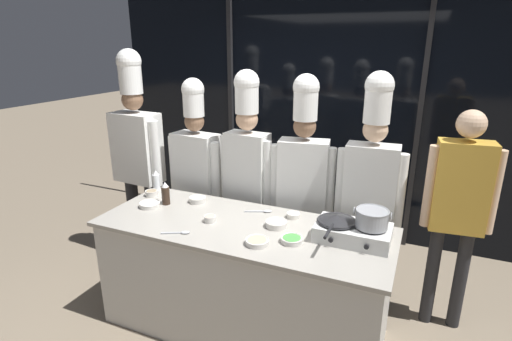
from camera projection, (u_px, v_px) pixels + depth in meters
The scene contains 24 objects.
ground_plane at pixel (244, 326), 3.21m from camera, with size 24.00×24.00×0.00m, color #7F705B.
window_wall_back at pixel (317, 118), 4.53m from camera, with size 5.06×0.09×2.70m.
demo_counter at pixel (243, 277), 3.08m from camera, with size 2.19×0.84×0.89m.
portable_stove at pixel (353, 232), 2.70m from camera, with size 0.50×0.32×0.12m.
frying_pan at pixel (337, 218), 2.71m from camera, with size 0.27×0.47×0.04m.
stock_pot at pixel (372, 218), 2.62m from camera, with size 0.24×0.22×0.12m.
squeeze_bottle_clear at pixel (156, 181), 3.60m from camera, with size 0.06×0.06×0.19m.
squeeze_bottle_soy at pixel (166, 194), 3.29m from camera, with size 0.07×0.07×0.19m.
prep_bowl_noodles at pixel (198, 199), 3.35m from camera, with size 0.14×0.14×0.05m.
prep_bowl_scallions at pixel (292, 239), 2.68m from camera, with size 0.15×0.15×0.04m.
prep_bowl_onion at pixel (293, 215), 3.06m from camera, with size 0.11×0.11×0.04m.
prep_bowl_mushrooms at pixel (152, 193), 3.49m from camera, with size 0.11×0.11×0.05m.
prep_bowl_rice at pixel (150, 204), 3.26m from camera, with size 0.17×0.17×0.04m.
prep_bowl_chicken at pixel (276, 223), 2.91m from camera, with size 0.16×0.16×0.05m.
prep_bowl_ginger at pixel (257, 241), 2.66m from camera, with size 0.16×0.16×0.04m.
prep_bowl_shrimp at pixel (210, 218), 2.99m from camera, with size 0.09×0.09×0.05m.
serving_spoon_slotted at pixel (181, 233), 2.81m from camera, with size 0.20×0.11×0.02m.
serving_spoon_solid at pixel (263, 211), 3.16m from camera, with size 0.21×0.12×0.02m.
chef_head at pixel (137, 146), 3.91m from camera, with size 0.63×0.28×2.12m.
chef_sous at pixel (196, 165), 3.77m from camera, with size 0.57×0.28×1.88m.
chef_line at pixel (247, 162), 3.49m from camera, with size 0.49×0.22×1.97m.
chef_pastry at pixel (303, 173), 3.35m from camera, with size 0.54×0.28×1.95m.
chef_apprentice at pixel (371, 179), 3.13m from camera, with size 0.53×0.23×1.98m.
person_guest at pixel (459, 200), 2.93m from camera, with size 0.49×0.23×1.74m.
Camera 1 is at (1.16, -2.41, 2.19)m, focal length 28.00 mm.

